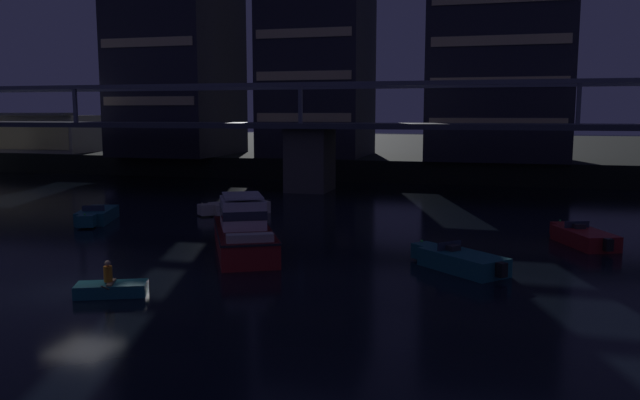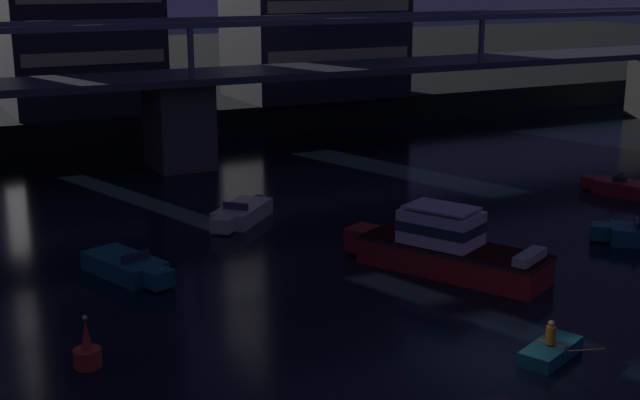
% 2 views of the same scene
% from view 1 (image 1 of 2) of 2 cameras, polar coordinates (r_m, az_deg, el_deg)
% --- Properties ---
extents(ground_plane, '(400.00, 400.00, 0.00)m').
position_cam_1_polar(ground_plane, '(26.77, -20.72, -7.48)').
color(ground_plane, black).
extents(far_riverbank, '(240.00, 80.00, 2.20)m').
position_cam_1_polar(far_riverbank, '(103.08, 6.45, 4.56)').
color(far_riverbank, black).
rests_on(far_riverbank, ground).
extents(river_bridge, '(92.37, 6.40, 9.38)m').
position_cam_1_polar(river_bridge, '(55.95, -0.90, 5.42)').
color(river_bridge, '#4C4944').
rests_on(river_bridge, ground).
extents(tower_west_low, '(11.25, 13.50, 30.12)m').
position_cam_1_polar(tower_west_low, '(74.74, -12.80, 15.52)').
color(tower_west_low, '#282833').
rests_on(tower_west_low, far_riverbank).
extents(tower_west_tall, '(10.88, 11.46, 21.68)m').
position_cam_1_polar(tower_west_tall, '(70.89, -0.20, 12.70)').
color(tower_west_tall, '#282833').
rests_on(tower_west_tall, far_riverbank).
extents(tower_central, '(13.53, 9.12, 19.36)m').
position_cam_1_polar(tower_central, '(66.10, 15.77, 11.77)').
color(tower_central, '#282833').
rests_on(tower_central, far_riverbank).
extents(waterfront_pavilion, '(12.40, 7.40, 4.70)m').
position_cam_1_polar(waterfront_pavilion, '(83.94, -23.59, 5.52)').
color(waterfront_pavilion, '#B2AD9E').
rests_on(waterfront_pavilion, far_riverbank).
extents(cabin_cruiser_near_left, '(6.00, 9.10, 2.79)m').
position_cam_1_polar(cabin_cruiser_near_left, '(31.85, -6.92, -2.70)').
color(cabin_cruiser_near_left, maroon).
rests_on(cabin_cruiser_near_left, ground).
extents(speedboat_near_center, '(2.98, 5.13, 1.16)m').
position_cam_1_polar(speedboat_near_center, '(42.48, -19.48, -1.33)').
color(speedboat_near_center, '#196066').
rests_on(speedboat_near_center, ground).
extents(speedboat_near_right, '(4.51, 4.25, 1.16)m').
position_cam_1_polar(speedboat_near_right, '(28.57, 12.42, -5.35)').
color(speedboat_near_right, '#196066').
rests_on(speedboat_near_right, ground).
extents(speedboat_mid_left, '(3.12, 5.07, 1.16)m').
position_cam_1_polar(speedboat_mid_left, '(35.87, 22.56, -3.10)').
color(speedboat_mid_left, maroon).
rests_on(speedboat_mid_left, ground).
extents(speedboat_mid_center, '(4.40, 4.38, 1.16)m').
position_cam_1_polar(speedboat_mid_center, '(43.77, -7.53, -0.69)').
color(speedboat_mid_center, beige).
rests_on(speedboat_mid_center, ground).
extents(dinghy_with_paddler, '(2.82, 2.69, 1.36)m').
position_cam_1_polar(dinghy_with_paddler, '(25.36, -18.27, -7.57)').
color(dinghy_with_paddler, '#196066').
rests_on(dinghy_with_paddler, ground).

